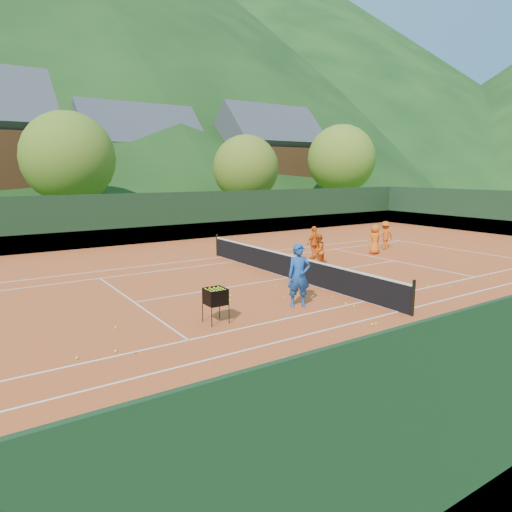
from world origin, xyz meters
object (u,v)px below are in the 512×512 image
student_a (318,250)px  ball_hopper (215,297)px  tennis_net (289,266)px  coach (299,276)px  student_d (385,235)px  chalet_mid (139,165)px  student_b (314,243)px  chalet_right (268,163)px  student_c (375,239)px

student_a → ball_hopper: student_a is taller
tennis_net → ball_hopper: size_ratio=12.07×
tennis_net → coach: bearing=-123.2°
coach → tennis_net: size_ratio=0.17×
coach → student_d: 12.32m
student_d → chalet_mid: 31.85m
student_b → chalet_right: 32.39m
student_b → ball_hopper: size_ratio=1.63×
student_c → student_d: bearing=-155.7°
student_c → ball_hopper: (-12.20, -5.14, -0.02)m
tennis_net → chalet_mid: 34.81m
student_a → student_c: size_ratio=0.96×
student_b → tennis_net: bearing=26.9°
student_a → tennis_net: size_ratio=0.12×
student_a → student_b: bearing=-145.6°
coach → student_a: coach is taller
coach → student_b: 8.14m
student_c → chalet_mid: 32.45m
coach → tennis_net: 4.03m
student_c → chalet_right: bearing=-114.1°
student_b → chalet_mid: (2.52, 31.50, 4.15)m
coach → chalet_mid: chalet_mid is taller
student_b → tennis_net: size_ratio=0.14×
student_d → chalet_mid: chalet_mid is taller
student_d → tennis_net: bearing=28.5°
student_c → chalet_mid: (-1.04, 32.16, 4.20)m
student_a → student_c: (4.59, 0.80, 0.03)m
coach → student_a: 6.40m
student_a → student_b: (1.02, 1.46, 0.08)m
student_d → ball_hopper: (-13.78, -5.83, -0.03)m
student_c → student_a: bearing=10.5°
student_a → chalet_mid: (3.54, 32.96, 4.23)m
tennis_net → student_a: bearing=22.9°
ball_hopper → chalet_mid: 39.15m
coach → tennis_net: bearing=81.0°
student_a → student_c: 4.66m
student_c → tennis_net: bearing=15.2°
coach → student_c: 10.60m
ball_hopper → student_c: bearing=22.8°
chalet_mid → chalet_right: size_ratio=1.06×
student_c → student_d: 1.73m
student_a → chalet_mid: bearing=-116.7°
student_c → tennis_net: (-7.04, -1.84, -0.27)m
tennis_net → chalet_mid: chalet_mid is taller
student_d → ball_hopper: 14.96m
coach → chalet_right: bearing=80.6°
student_b → chalet_mid: size_ratio=0.13×
chalet_mid → student_b: bearing=-94.6°
coach → student_d: coach is taller
student_b → student_a: bearing=46.2°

